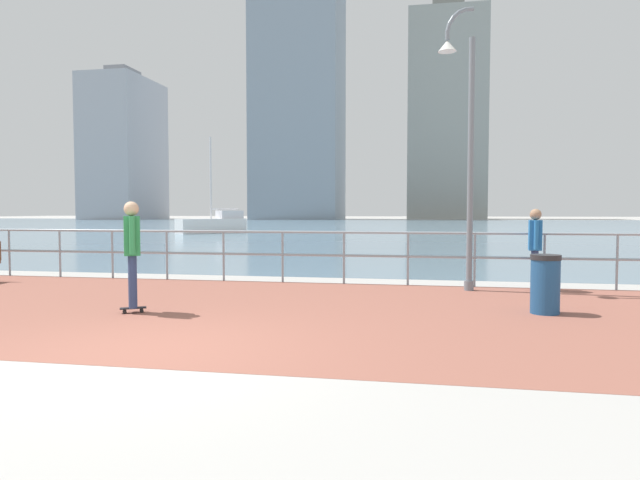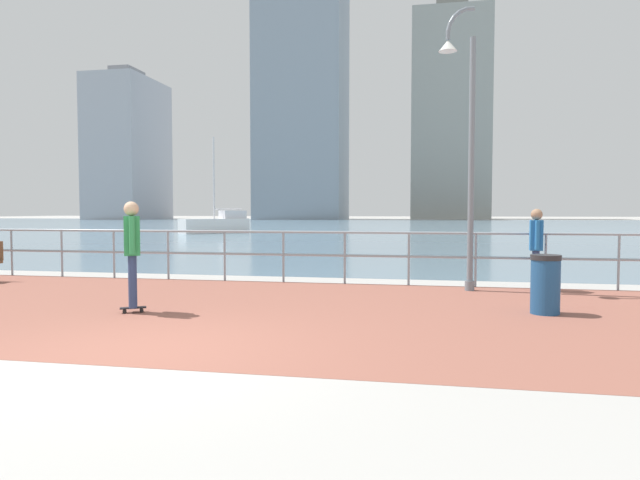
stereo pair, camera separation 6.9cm
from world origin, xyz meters
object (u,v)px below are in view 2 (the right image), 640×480
at_px(lamppost, 465,135).
at_px(sailboat_white, 217,224).
at_px(trash_bin, 545,284).
at_px(bystander, 536,243).
at_px(skateboarder, 132,246).

relative_size(lamppost, sailboat_white, 0.83).
distance_m(trash_bin, sailboat_white, 33.08).
distance_m(lamppost, bystander, 2.61).
distance_m(lamppost, sailboat_white, 30.60).
xyz_separation_m(lamppost, skateboarder, (-5.28, -3.47, -2.06)).
xyz_separation_m(lamppost, bystander, (1.45, 0.32, -2.15)).
bearing_deg(sailboat_white, bystander, -56.84).
distance_m(skateboarder, trash_bin, 6.52).
relative_size(bystander, sailboat_white, 0.24).
bearing_deg(lamppost, skateboarder, -146.70).
relative_size(bystander, trash_bin, 1.78).
bearing_deg(sailboat_white, trash_bin, -59.84).
bearing_deg(bystander, skateboarder, -150.63).
relative_size(skateboarder, sailboat_white, 0.26).
height_order(trash_bin, sailboat_white, sailboat_white).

